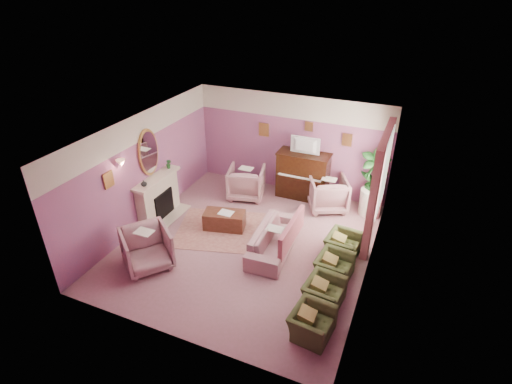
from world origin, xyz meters
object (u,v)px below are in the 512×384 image
at_px(television, 304,145).
at_px(floral_armchair_left, 246,181).
at_px(floral_armchair_right, 328,192).
at_px(olive_chair_c, 334,264).
at_px(side_table, 369,202).
at_px(coffee_table, 225,220).
at_px(olive_chair_a, 312,319).
at_px(floral_armchair_front, 147,247).
at_px(olive_chair_d, 343,242).
at_px(sofa, 275,235).
at_px(olive_chair_b, 324,289).
at_px(piano, 303,176).

xyz_separation_m(television, floral_armchair_left, (-1.45, -0.58, -1.10)).
bearing_deg(floral_armchair_right, floral_armchair_left, -173.19).
relative_size(olive_chair_c, side_table, 1.13).
distance_m(coffee_table, olive_chair_a, 3.77).
height_order(floral_armchair_front, olive_chair_d, floral_armchair_front).
bearing_deg(olive_chair_d, coffee_table, -178.10).
relative_size(floral_armchair_right, olive_chair_d, 1.26).
height_order(television, sofa, television).
distance_m(floral_armchair_front, olive_chair_a, 3.81).
xyz_separation_m(sofa, olive_chair_b, (1.47, -1.20, -0.06)).
bearing_deg(olive_chair_a, side_table, 86.83).
xyz_separation_m(sofa, olive_chair_c, (1.47, -0.38, -0.06)).
bearing_deg(side_table, television, 175.96).
distance_m(sofa, olive_chair_c, 1.53).
xyz_separation_m(coffee_table, olive_chair_c, (2.93, -0.72, 0.12)).
height_order(coffee_table, olive_chair_c, olive_chair_c).
relative_size(olive_chair_b, side_table, 1.13).
bearing_deg(coffee_table, olive_chair_c, -13.85).
height_order(coffee_table, olive_chair_b, olive_chair_b).
bearing_deg(coffee_table, floral_armchair_right, 42.56).
distance_m(floral_armchair_right, side_table, 1.10).
distance_m(olive_chair_a, olive_chair_d, 2.46).
xyz_separation_m(olive_chair_a, side_table, (0.25, 4.48, 0.01)).
xyz_separation_m(olive_chair_a, olive_chair_d, (0.00, 2.46, 0.00)).
bearing_deg(floral_armchair_front, television, 62.94).
bearing_deg(olive_chair_c, coffee_table, 166.15).
bearing_deg(olive_chair_b, floral_armchair_front, -173.86).
distance_m(television, floral_armchair_front, 4.84).
relative_size(coffee_table, floral_armchair_front, 1.01).
distance_m(sofa, olive_chair_a, 2.51).
bearing_deg(piano, television, -90.00).
relative_size(floral_armchair_left, floral_armchair_right, 1.00).
bearing_deg(floral_armchair_right, olive_chair_d, -65.87).
bearing_deg(olive_chair_c, floral_armchair_right, 107.21).
relative_size(television, olive_chair_d, 1.01).
bearing_deg(floral_armchair_front, floral_armchair_right, 52.68).
bearing_deg(sofa, olive_chair_a, -53.93).
distance_m(television, sofa, 2.85).
bearing_deg(sofa, coffee_table, 166.94).
relative_size(television, floral_armchair_right, 0.80).
relative_size(floral_armchair_front, olive_chair_a, 1.26).
bearing_deg(olive_chair_b, olive_chair_d, 90.00).
bearing_deg(piano, floral_armchair_left, -156.41).
xyz_separation_m(piano, side_table, (1.89, -0.18, -0.30)).
height_order(coffee_table, floral_armchair_front, floral_armchair_front).
bearing_deg(television, side_table, -4.04).
bearing_deg(olive_chair_d, floral_armchair_left, 153.11).
height_order(piano, olive_chair_c, piano).
distance_m(television, floral_armchair_right, 1.41).
distance_m(coffee_table, floral_armchair_left, 1.69).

